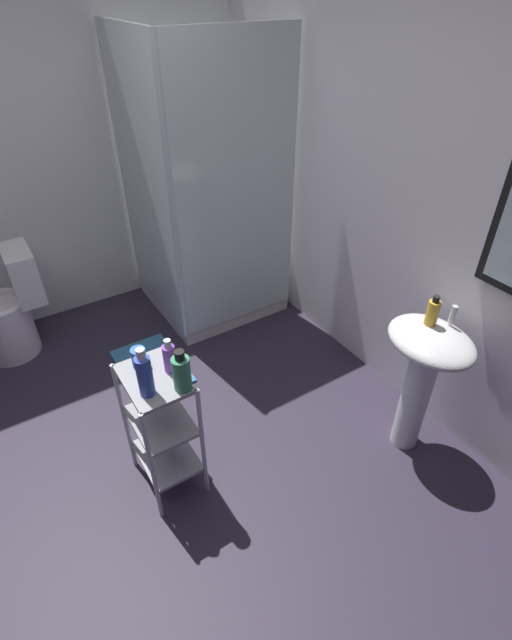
{
  "coord_description": "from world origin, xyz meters",
  "views": [
    {
      "loc": [
        1.65,
        -0.17,
        2.2
      ],
      "look_at": [
        0.05,
        0.85,
        0.8
      ],
      "focal_mm": 26.25,
      "sensor_mm": 36.0,
      "label": 1
    }
  ],
  "objects": [
    {
      "name": "ground_plane",
      "position": [
        0.0,
        0.0,
        -0.01
      ],
      "size": [
        4.2,
        4.2,
        0.02
      ],
      "primitive_type": "cube",
      "color": "#2F2839"
    },
    {
      "name": "wall_back",
      "position": [
        0.01,
        1.85,
        1.25
      ],
      "size": [
        4.2,
        0.14,
        2.5
      ],
      "color": "silver",
      "rests_on": "ground_plane"
    },
    {
      "name": "shower_stall",
      "position": [
        -1.21,
        1.19,
        0.46
      ],
      "size": [
        0.92,
        0.92,
        2.0
      ],
      "color": "white",
      "rests_on": "ground_plane"
    },
    {
      "name": "pedestal_sink",
      "position": [
        0.61,
        1.52,
        0.58
      ],
      "size": [
        0.46,
        0.37,
        0.81
      ],
      "color": "white",
      "rests_on": "ground_plane"
    },
    {
      "name": "sink_faucet",
      "position": [
        0.61,
        1.64,
        0.86
      ],
      "size": [
        0.03,
        0.03,
        0.1
      ],
      "primitive_type": "cylinder",
      "color": "silver",
      "rests_on": "pedestal_sink"
    },
    {
      "name": "toilet",
      "position": [
        -1.48,
        -0.19,
        0.31
      ],
      "size": [
        0.37,
        0.49,
        0.76
      ],
      "color": "white",
      "rests_on": "ground_plane"
    },
    {
      "name": "storage_cart",
      "position": [
        0.1,
        0.27,
        0.44
      ],
      "size": [
        0.38,
        0.28,
        0.74
      ],
      "color": "silver",
      "rests_on": "ground_plane"
    },
    {
      "name": "hand_soap_bottle",
      "position": [
        0.56,
        1.55,
        0.88
      ],
      "size": [
        0.06,
        0.06,
        0.16
      ],
      "color": "gold",
      "rests_on": "pedestal_sink"
    },
    {
      "name": "conditioner_bottle_purple",
      "position": [
        0.1,
        0.36,
        0.82
      ],
      "size": [
        0.06,
        0.06,
        0.18
      ],
      "color": "purple",
      "rests_on": "storage_cart"
    },
    {
      "name": "shampoo_bottle_blue",
      "position": [
        0.19,
        0.21,
        0.85
      ],
      "size": [
        0.07,
        0.07,
        0.25
      ],
      "color": "#2F4BB2",
      "rests_on": "storage_cart"
    },
    {
      "name": "body_wash_bottle_green",
      "position": [
        0.24,
        0.35,
        0.83
      ],
      "size": [
        0.08,
        0.08,
        0.21
      ],
      "color": "#3A8F5E",
      "rests_on": "storage_cart"
    },
    {
      "name": "rinse_cup",
      "position": [
        -0.0,
        0.25,
        0.79
      ],
      "size": [
        0.07,
        0.07,
        0.1
      ],
      "primitive_type": "cylinder",
      "color": "#3870B2",
      "rests_on": "storage_cart"
    },
    {
      "name": "bath_mat",
      "position": [
        -0.78,
        0.52,
        0.01
      ],
      "size": [
        0.6,
        0.4,
        0.02
      ],
      "primitive_type": "cube",
      "color": "teal",
      "rests_on": "ground_plane"
    }
  ]
}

